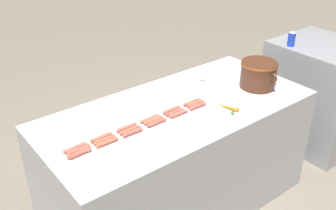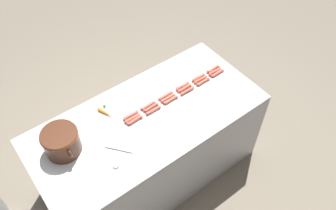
% 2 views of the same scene
% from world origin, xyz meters
% --- Properties ---
extents(ground_plane, '(20.00, 20.00, 0.00)m').
position_xyz_m(ground_plane, '(0.00, 0.00, 0.00)').
color(ground_plane, '#756B5B').
extents(griddle_counter, '(0.92, 1.98, 0.89)m').
position_xyz_m(griddle_counter, '(0.00, 0.00, 0.44)').
color(griddle_counter, '#9EA0A5').
rests_on(griddle_counter, ground_plane).
extents(hot_dog_0, '(0.03, 0.15, 0.03)m').
position_xyz_m(hot_dog_0, '(0.02, -0.80, 0.90)').
color(hot_dog_0, '#B25744').
rests_on(hot_dog_0, griddle_counter).
extents(hot_dog_1, '(0.03, 0.15, 0.03)m').
position_xyz_m(hot_dog_1, '(0.02, -0.62, 0.90)').
color(hot_dog_1, '#BC5942').
rests_on(hot_dog_1, griddle_counter).
extents(hot_dog_2, '(0.03, 0.15, 0.03)m').
position_xyz_m(hot_dog_2, '(0.02, -0.44, 0.90)').
color(hot_dog_2, '#B45544').
rests_on(hot_dog_2, griddle_counter).
extents(hot_dog_3, '(0.03, 0.15, 0.03)m').
position_xyz_m(hot_dog_3, '(0.02, -0.26, 0.90)').
color(hot_dog_3, '#BE5B45').
rests_on(hot_dog_3, griddle_counter).
extents(hot_dog_4, '(0.03, 0.15, 0.03)m').
position_xyz_m(hot_dog_4, '(0.02, -0.07, 0.90)').
color(hot_dog_4, '#BA5647').
rests_on(hot_dog_4, griddle_counter).
extents(hot_dog_5, '(0.04, 0.15, 0.03)m').
position_xyz_m(hot_dog_5, '(0.02, 0.11, 0.90)').
color(hot_dog_5, '#B3513D').
rests_on(hot_dog_5, griddle_counter).
extents(hot_dog_6, '(0.03, 0.15, 0.03)m').
position_xyz_m(hot_dog_6, '(0.06, -0.80, 0.90)').
color(hot_dog_6, '#BF5340').
rests_on(hot_dog_6, griddle_counter).
extents(hot_dog_7, '(0.03, 0.15, 0.03)m').
position_xyz_m(hot_dog_7, '(0.06, -0.62, 0.90)').
color(hot_dog_7, '#BD553F').
rests_on(hot_dog_7, griddle_counter).
extents(hot_dog_8, '(0.03, 0.15, 0.03)m').
position_xyz_m(hot_dog_8, '(0.06, -0.44, 0.90)').
color(hot_dog_8, '#BE553F').
rests_on(hot_dog_8, griddle_counter).
extents(hot_dog_9, '(0.03, 0.15, 0.03)m').
position_xyz_m(hot_dog_9, '(0.06, -0.25, 0.90)').
color(hot_dog_9, '#AF5745').
rests_on(hot_dog_9, griddle_counter).
extents(hot_dog_10, '(0.04, 0.15, 0.03)m').
position_xyz_m(hot_dog_10, '(0.06, -0.08, 0.90)').
color(hot_dog_10, '#B04F46').
rests_on(hot_dog_10, griddle_counter).
extents(hot_dog_11, '(0.03, 0.15, 0.03)m').
position_xyz_m(hot_dog_11, '(0.05, 0.11, 0.90)').
color(hot_dog_11, '#B25344').
rests_on(hot_dog_11, griddle_counter).
extents(hot_dog_12, '(0.04, 0.15, 0.03)m').
position_xyz_m(hot_dog_12, '(0.09, -0.81, 0.90)').
color(hot_dog_12, '#B85241').
rests_on(hot_dog_12, griddle_counter).
extents(hot_dog_13, '(0.03, 0.15, 0.03)m').
position_xyz_m(hot_dog_13, '(0.09, -0.62, 0.90)').
color(hot_dog_13, '#BE573F').
rests_on(hot_dog_13, griddle_counter).
extents(hot_dog_14, '(0.03, 0.15, 0.03)m').
position_xyz_m(hot_dog_14, '(0.09, -0.44, 0.90)').
color(hot_dog_14, '#B95045').
rests_on(hot_dog_14, griddle_counter).
extents(hot_dog_15, '(0.03, 0.15, 0.03)m').
position_xyz_m(hot_dog_15, '(0.09, -0.25, 0.90)').
color(hot_dog_15, '#B94F40').
rests_on(hot_dog_15, griddle_counter).
extents(hot_dog_16, '(0.03, 0.15, 0.03)m').
position_xyz_m(hot_dog_16, '(0.09, -0.07, 0.90)').
color(hot_dog_16, '#B45C43').
rests_on(hot_dog_16, griddle_counter).
extents(hot_dog_17, '(0.03, 0.15, 0.03)m').
position_xyz_m(hot_dog_17, '(0.09, 0.10, 0.90)').
color(hot_dog_17, '#BA5246').
rests_on(hot_dog_17, griddle_counter).
extents(bean_pot, '(0.35, 0.28, 0.21)m').
position_xyz_m(bean_pot, '(0.12, 0.69, 1.01)').
color(bean_pot, '#472616').
rests_on(bean_pot, griddle_counter).
extents(serving_spoon, '(0.23, 0.20, 0.02)m').
position_xyz_m(serving_spoon, '(-0.20, 0.42, 0.90)').
color(serving_spoon, '#B7B7BC').
rests_on(serving_spoon, griddle_counter).
extents(carrot, '(0.18, 0.09, 0.03)m').
position_xyz_m(carrot, '(0.23, 0.25, 0.91)').
color(carrot, orange).
rests_on(carrot, griddle_counter).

